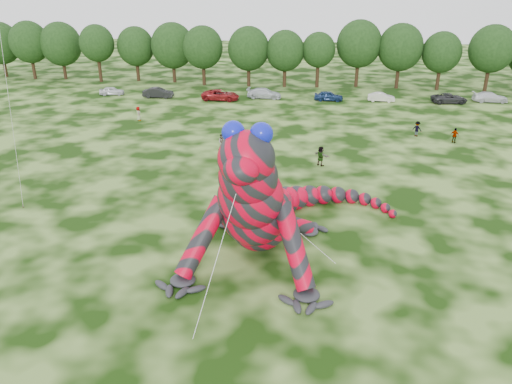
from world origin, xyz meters
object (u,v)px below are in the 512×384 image
object	(u,v)px
tree_3	(98,53)
car_1	(158,93)
tree_1	(31,50)
spectator_1	(222,142)
tree_11	(400,56)
car_7	(490,97)
tree_8	(285,59)
car_2	(220,95)
car_0	(112,91)
tree_0	(2,50)
car_6	(449,98)
tree_13	(490,59)
spectator_3	(455,136)
spectator_2	(417,129)
tree_2	(62,51)
tree_7	(249,57)
car_3	(264,93)
spectator_5	(321,156)
spectator_0	(252,139)
tree_4	(136,54)
spectator_4	(138,114)
inflatable_gecko	(263,175)
tree_9	(318,60)
car_5	(381,97)
tree_10	(358,54)
tree_5	(173,53)
tree_12	(441,61)

from	to	relation	value
tree_3	car_1	xyz separation A→B (m)	(13.59, -10.67, -3.98)
tree_1	spectator_1	distance (m)	53.23
tree_11	car_7	distance (m)	15.25
tree_8	tree_11	distance (m)	18.05
car_2	car_0	bearing A→B (deg)	87.33
tree_0	car_6	bearing A→B (deg)	-8.19
car_2	tree_13	bearing A→B (deg)	-72.92
spectator_3	spectator_2	distance (m)	4.14
tree_2	tree_7	world-z (taller)	tree_2
tree_3	spectator_2	world-z (taller)	tree_3
car_3	spectator_2	bearing A→B (deg)	-128.35
tree_7	spectator_2	bearing A→B (deg)	-48.14
spectator_5	spectator_0	world-z (taller)	spectator_5
tree_4	spectator_4	bearing A→B (deg)	-70.06
inflatable_gecko	tree_9	bearing A→B (deg)	91.07
tree_0	spectator_1	bearing A→B (deg)	-37.40
car_5	spectator_2	distance (m)	17.15
tree_7	tree_11	size ratio (longest dim) A/B	0.94
tree_0	tree_10	xyz separation A→B (m)	(61.96, -0.66, 0.50)
tree_13	spectator_0	xyz separation A→B (m)	(-32.14, -32.29, -4.17)
spectator_5	tree_4	bearing A→B (deg)	-11.82
car_5	spectator_0	xyz separation A→B (m)	(-15.48, -23.46, 0.26)
car_5	car_6	world-z (taller)	car_6
tree_2	tree_5	xyz separation A→B (m)	(19.89, -0.33, 0.08)
tree_5	car_6	bearing A→B (deg)	-12.98
tree_2	car_7	world-z (taller)	tree_2
tree_11	spectator_5	bearing A→B (deg)	-107.01
car_3	car_5	world-z (taller)	car_3
tree_9	car_7	size ratio (longest dim) A/B	1.79
tree_0	spectator_0	world-z (taller)	tree_0
tree_3	spectator_0	world-z (taller)	tree_3
tree_9	tree_12	bearing A→B (deg)	1.19
spectator_4	spectator_2	size ratio (longest dim) A/B	1.02
tree_0	tree_13	xyz separation A→B (m)	(81.69, -2.11, 0.31)
spectator_4	spectator_0	size ratio (longest dim) A/B	0.97
tree_4	tree_10	world-z (taller)	tree_10
tree_5	car_3	size ratio (longest dim) A/B	1.94
tree_13	spectator_2	size ratio (longest dim) A/B	5.93
car_0	car_5	world-z (taller)	car_5
spectator_2	car_6	bearing A→B (deg)	-78.85
car_2	car_3	size ratio (longest dim) A/B	1.08
tree_2	tree_8	distance (m)	38.84
tree_11	spectator_4	xyz separation A→B (m)	(-34.33, -24.57, -4.16)
tree_3	car_2	xyz separation A→B (m)	(23.08, -11.05, -3.96)
spectator_3	tree_10	bearing A→B (deg)	-40.52
tree_7	spectator_1	world-z (taller)	tree_7
tree_8	tree_13	size ratio (longest dim) A/B	0.88
tree_10	spectator_3	xyz separation A→B (m)	(9.00, -29.28, -4.44)
tree_9	car_0	world-z (taller)	tree_9
tree_10	car_7	size ratio (longest dim) A/B	2.16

